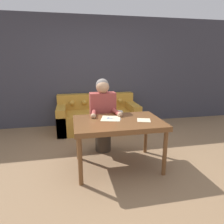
{
  "coord_description": "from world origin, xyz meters",
  "views": [
    {
      "loc": [
        -0.6,
        -2.72,
        1.6
      ],
      "look_at": [
        -0.01,
        0.12,
        0.84
      ],
      "focal_mm": 32.0,
      "sensor_mm": 36.0,
      "label": 1
    }
  ],
  "objects_px": {
    "dining_table": "(118,125)",
    "couch": "(98,117)",
    "scissors": "(111,119)",
    "person": "(103,115)"
  },
  "relations": [
    {
      "from": "dining_table",
      "to": "scissors",
      "type": "height_order",
      "value": "scissors"
    },
    {
      "from": "couch",
      "to": "scissors",
      "type": "xyz_separation_m",
      "value": [
        -0.02,
        -1.68,
        0.45
      ]
    },
    {
      "from": "dining_table",
      "to": "couch",
      "type": "bearing_deg",
      "value": 92.18
    },
    {
      "from": "dining_table",
      "to": "scissors",
      "type": "distance_m",
      "value": 0.16
    },
    {
      "from": "person",
      "to": "scissors",
      "type": "xyz_separation_m",
      "value": [
        0.05,
        -0.48,
        0.07
      ]
    },
    {
      "from": "couch",
      "to": "person",
      "type": "distance_m",
      "value": 1.26
    },
    {
      "from": "person",
      "to": "couch",
      "type": "bearing_deg",
      "value": 86.86
    },
    {
      "from": "couch",
      "to": "scissors",
      "type": "height_order",
      "value": "couch"
    },
    {
      "from": "dining_table",
      "to": "couch",
      "type": "distance_m",
      "value": 1.83
    },
    {
      "from": "couch",
      "to": "dining_table",
      "type": "bearing_deg",
      "value": -87.82
    }
  ]
}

